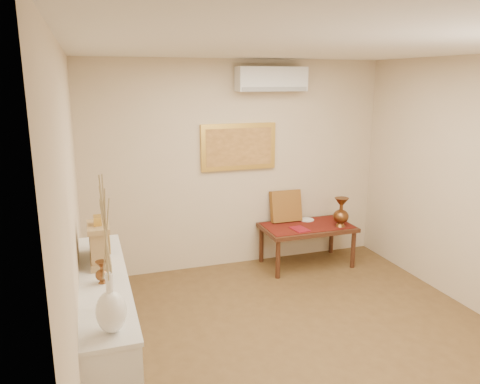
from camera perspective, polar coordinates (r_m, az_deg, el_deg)
name	(u,v)px	position (r m, az deg, el deg)	size (l,w,h in m)	color
floor	(313,349)	(4.65, 8.91, -18.42)	(4.50, 4.50, 0.00)	brown
ceiling	(326,47)	(3.95, 10.41, 16.97)	(4.50, 4.50, 0.00)	silver
wall_back	(238,165)	(6.12, -0.25, 3.26)	(4.00, 0.02, 2.70)	beige
wall_left	(75,234)	(3.65, -19.52, -4.84)	(0.02, 4.50, 2.70)	beige
white_vase	(107,257)	(2.82, -15.86, -7.65)	(0.18, 0.18, 0.95)	white
candlestick	(109,291)	(3.27, -15.71, -11.58)	(0.11, 0.11, 0.22)	silver
brass_urn_small	(102,269)	(3.64, -16.52, -8.99)	(0.10, 0.10, 0.22)	brown
table_cloth	(307,225)	(6.30, 8.20, -4.05)	(1.14, 0.59, 0.01)	#5F170F
brass_urn_tall	(341,209)	(6.27, 12.24, -2.05)	(0.21, 0.21, 0.47)	brown
plate	(307,220)	(6.51, 8.16, -3.36)	(0.19, 0.19, 0.01)	white
menu	(300,229)	(6.10, 7.30, -4.51)	(0.18, 0.25, 0.01)	maroon
cushion	(286,206)	(6.38, 5.60, -1.71)	(0.43, 0.10, 0.43)	maroon
display_ledge	(107,335)	(3.99, -15.89, -16.43)	(0.37, 2.02, 0.98)	silver
mantel_clock	(100,244)	(3.98, -16.75, -6.08)	(0.17, 0.36, 0.41)	tan
wooden_chest	(98,240)	(4.24, -16.87, -5.57)	(0.16, 0.21, 0.24)	tan
low_table	(307,230)	(6.32, 8.18, -4.65)	(1.20, 0.70, 0.55)	#442214
painting	(239,147)	(6.06, -0.17, 5.54)	(1.00, 0.06, 0.60)	gold
ac_unit	(271,79)	(6.04, 3.85, 13.56)	(0.90, 0.25, 0.30)	silver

